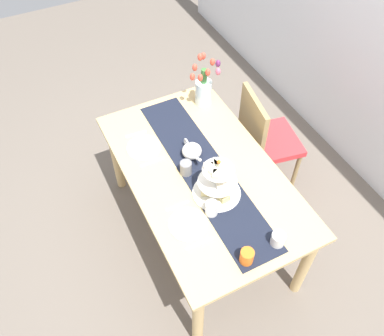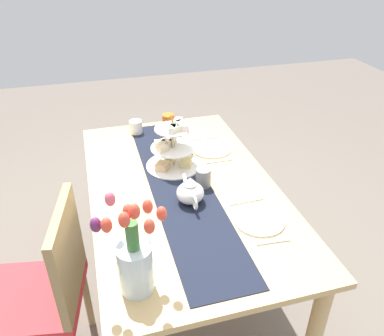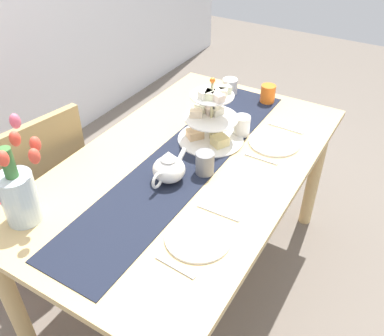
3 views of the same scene
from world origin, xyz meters
The scene contains 17 objects.
ground_plane centered at (0.00, 0.00, 0.00)m, with size 8.00×8.00×0.00m, color #6B6056.
dining_table centered at (0.00, 0.00, 0.64)m, with size 1.58×0.92×0.75m.
chair_left centered at (-0.26, 0.69, 0.50)m, with size 0.49×0.49×0.91m.
table_runner centered at (0.00, 0.01, 0.75)m, with size 1.47×0.30×0.00m, color black.
tiered_cake_stand centered at (0.20, 0.00, 0.85)m, with size 0.30×0.30×0.30m.
teapot centered at (-0.14, 0.00, 0.80)m, with size 0.24×0.13×0.14m.
tulip_vase centered at (-0.59, 0.32, 0.89)m, with size 0.20×0.25×0.41m.
cream_jug centered at (0.66, 0.14, 0.79)m, with size 0.08×0.08×0.09m, color white.
dinner_plate_left centered at (-0.36, -0.26, 0.75)m, with size 0.23×0.23×0.01m, color white.
fork_left centered at (-0.50, -0.26, 0.75)m, with size 0.02×0.15×0.01m, color silver.
knife_left centered at (-0.21, -0.26, 0.75)m, with size 0.01×0.17×0.01m, color silver.
dinner_plate_right centered at (0.32, -0.26, 0.75)m, with size 0.23×0.23×0.01m, color white.
fork_right centered at (0.18, -0.26, 0.75)m, with size 0.02×0.15×0.01m, color silver.
knife_right centered at (0.47, -0.26, 0.75)m, with size 0.01×0.17×0.01m, color silver.
mug_grey centered at (-0.03, -0.10, 0.80)m, with size 0.08×0.08×0.10m, color slate.
mug_white_text centered at (0.31, -0.10, 0.79)m, with size 0.08×0.08×0.10m, color white.
mug_orange centered at (0.67, -0.08, 0.79)m, with size 0.08×0.08×0.10m, color orange.
Camera 1 is at (1.46, -0.80, 2.76)m, focal length 37.65 mm.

